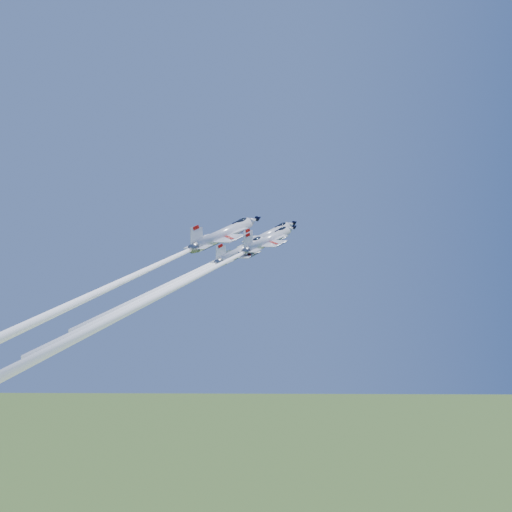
{
  "coord_description": "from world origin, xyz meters",
  "views": [
    {
      "loc": [
        1.58,
        -104.14,
        83.02
      ],
      "look_at": [
        0.0,
        0.0,
        86.64
      ],
      "focal_mm": 40.0,
      "sensor_mm": 36.0,
      "label": 1
    }
  ],
  "objects_px": {
    "jet_left": "(108,288)",
    "jet_lead": "(209,266)",
    "jet_right": "(181,284)",
    "jet_slot": "(176,284)"
  },
  "relations": [
    {
      "from": "jet_lead",
      "to": "jet_right",
      "type": "xyz_separation_m",
      "value": [
        -3.15,
        -10.64,
        -3.07
      ]
    },
    {
      "from": "jet_left",
      "to": "jet_slot",
      "type": "distance_m",
      "value": 11.09
    },
    {
      "from": "jet_left",
      "to": "jet_lead",
      "type": "bearing_deg",
      "value": 71.47
    },
    {
      "from": "jet_right",
      "to": "jet_slot",
      "type": "distance_m",
      "value": 2.83
    },
    {
      "from": "jet_lead",
      "to": "jet_left",
      "type": "height_order",
      "value": "jet_left"
    },
    {
      "from": "jet_right",
      "to": "jet_lead",
      "type": "bearing_deg",
      "value": 118.85
    },
    {
      "from": "jet_lead",
      "to": "jet_slot",
      "type": "xyz_separation_m",
      "value": [
        -4.39,
        -8.1,
        -3.07
      ]
    },
    {
      "from": "jet_left",
      "to": "jet_right",
      "type": "bearing_deg",
      "value": 31.37
    },
    {
      "from": "jet_right",
      "to": "jet_slot",
      "type": "height_order",
      "value": "jet_right"
    },
    {
      "from": "jet_left",
      "to": "jet_slot",
      "type": "bearing_deg",
      "value": 42.68
    }
  ]
}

